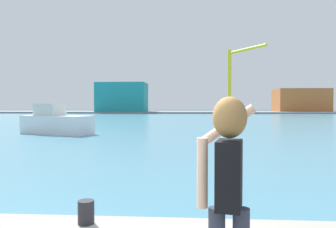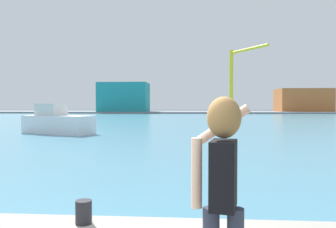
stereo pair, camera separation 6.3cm
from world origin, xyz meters
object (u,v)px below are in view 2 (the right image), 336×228
Objects in this scene: warehouse_right at (303,100)px; boat_moored at (57,122)px; harbor_bollard at (84,212)px; person_photographer at (222,179)px; port_crane at (236,72)px; warehouse_left at (124,97)px.

boat_moored is at bearing -120.02° from warehouse_right.
harbor_bollard is at bearing -109.47° from warehouse_right.
person_photographer is 5.28× the size of harbor_bollard.
harbor_bollard is at bearing -43.94° from boat_moored.
warehouse_right is 0.86× the size of port_crane.
warehouse_left is at bearing 23.64° from person_photographer.
harbor_bollard is 82.77m from port_crane.
warehouse_right reaches higher than person_photographer.
warehouse_left is 50.18m from warehouse_right.
person_photographer is at bearing -77.69° from warehouse_left.
person_photographer is 0.29× the size of boat_moored.
harbor_bollard is 0.02× the size of warehouse_left.
harbor_bollard is 22.10m from boat_moored.
boat_moored reaches higher than person_photographer.
port_crane is (12.48, 81.23, 9.86)m from harbor_bollard.
port_crane reaches higher than warehouse_right.
warehouse_left is (-8.62, 66.23, 3.51)m from boat_moored.
boat_moored is 0.44× the size of warehouse_right.
warehouse_right is at bearing 82.40° from boat_moored.
person_photographer is at bearing -41.82° from boat_moored.
warehouse_left is at bearing 119.83° from boat_moored.
warehouse_left reaches higher than person_photographer.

